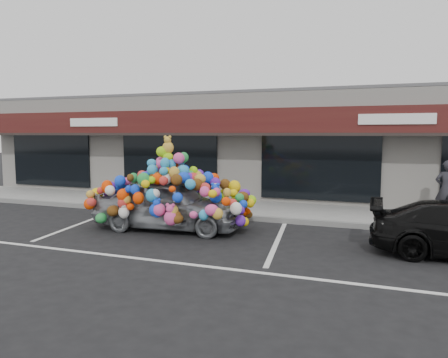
% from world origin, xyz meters
% --- Properties ---
extents(ground, '(90.00, 90.00, 0.00)m').
position_xyz_m(ground, '(0.00, 0.00, 0.00)').
color(ground, black).
rests_on(ground, ground).
extents(shop_building, '(24.00, 7.20, 4.31)m').
position_xyz_m(shop_building, '(0.00, 8.44, 2.16)').
color(shop_building, silver).
rests_on(shop_building, ground).
extents(sidewalk, '(26.00, 3.00, 0.15)m').
position_xyz_m(sidewalk, '(0.00, 4.00, 0.07)').
color(sidewalk, gray).
rests_on(sidewalk, ground).
extents(kerb, '(26.00, 0.18, 0.16)m').
position_xyz_m(kerb, '(0.00, 2.50, 0.07)').
color(kerb, slate).
rests_on(kerb, ground).
extents(parking_stripe_left, '(0.73, 4.37, 0.01)m').
position_xyz_m(parking_stripe_left, '(-3.20, 0.20, 0.00)').
color(parking_stripe_left, silver).
rests_on(parking_stripe_left, ground).
extents(parking_stripe_mid, '(0.73, 4.37, 0.01)m').
position_xyz_m(parking_stripe_mid, '(2.80, 0.20, 0.00)').
color(parking_stripe_mid, silver).
rests_on(parking_stripe_mid, ground).
extents(lane_line, '(14.00, 0.12, 0.01)m').
position_xyz_m(lane_line, '(2.00, -2.30, 0.00)').
color(lane_line, silver).
rests_on(lane_line, ground).
extents(toy_car, '(3.04, 4.61, 2.61)m').
position_xyz_m(toy_car, '(-0.36, 0.49, 0.88)').
color(toy_car, '#A3AAAD').
rests_on(toy_car, ground).
extents(pedestrian_a, '(0.65, 0.43, 1.75)m').
position_xyz_m(pedestrian_a, '(6.96, 4.20, 1.02)').
color(pedestrian_a, black).
rests_on(pedestrian_a, sidewalk).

